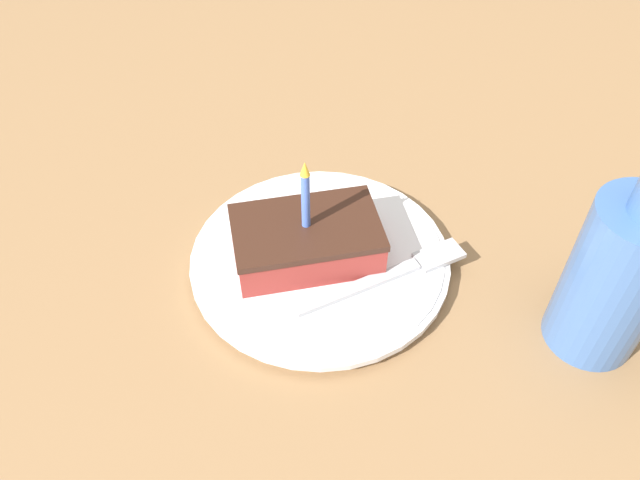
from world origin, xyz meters
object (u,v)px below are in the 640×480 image
(plate, at_px, (320,260))
(cake_slice, at_px, (306,239))
(fork, at_px, (394,273))
(bottle, at_px, (618,274))

(plate, distance_m, cake_slice, 0.03)
(fork, xyz_separation_m, bottle, (-0.09, -0.15, 0.06))
(plate, bearing_deg, bottle, -120.43)
(fork, bearing_deg, bottle, -119.86)
(cake_slice, bearing_deg, bottle, -119.54)
(plate, xyz_separation_m, bottle, (-0.12, -0.21, 0.07))
(cake_slice, relative_size, fork, 0.80)
(cake_slice, xyz_separation_m, bottle, (-0.13, -0.22, 0.04))
(plate, distance_m, fork, 0.07)
(plate, bearing_deg, cake_slice, 78.21)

